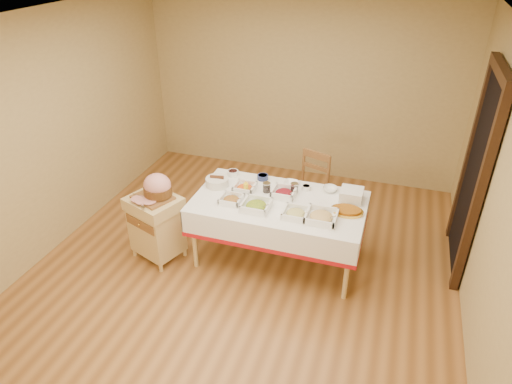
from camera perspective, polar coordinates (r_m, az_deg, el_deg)
room_shell at (r=4.41m, az=-1.74°, el=3.61°), size 5.00×5.00×5.00m
doorway at (r=5.16m, az=25.77°, el=2.22°), size 0.09×1.10×2.20m
dining_table at (r=4.93m, az=2.85°, el=-2.72°), size 1.82×1.02×0.76m
butcher_cart at (r=5.17m, az=-12.37°, el=-3.94°), size 0.66×0.61×0.76m
dining_chair at (r=5.67m, az=6.62°, el=0.37°), size 0.53×0.51×0.93m
ham_on_board at (r=4.95m, az=-12.30°, el=0.48°), size 0.42×0.40×0.28m
serving_dish_a at (r=4.81m, az=-3.12°, el=-0.93°), size 0.23×0.22×0.10m
serving_dish_b at (r=4.69m, az=0.03°, el=-1.68°), size 0.28×0.28×0.12m
serving_dish_c at (r=4.59m, az=5.00°, el=-2.66°), size 0.25×0.25×0.10m
serving_dish_d at (r=4.56m, az=8.18°, el=-3.05°), size 0.30×0.30×0.11m
serving_dish_e at (r=5.02m, az=-1.41°, el=0.54°), size 0.24×0.23×0.11m
serving_dish_f at (r=4.92m, az=3.50°, el=-0.08°), size 0.26×0.25×0.12m
small_bowl_left at (r=5.33m, az=-2.91°, el=2.41°), size 0.13×0.13×0.06m
small_bowl_mid at (r=5.25m, az=0.85°, el=1.91°), size 0.13×0.13×0.05m
small_bowl_right at (r=5.06m, az=6.28°, el=0.57°), size 0.10×0.10×0.05m
bowl_white_imported at (r=5.15m, az=4.43°, el=1.09°), size 0.17×0.17×0.04m
bowl_small_imported at (r=5.07m, az=9.23°, el=0.37°), size 0.21×0.21×0.05m
preserve_jar_left at (r=4.98m, az=1.33°, el=0.53°), size 0.09×0.09×0.11m
preserve_jar_right at (r=5.00m, az=4.80°, el=0.48°), size 0.08×0.08×0.11m
mustard_bottle at (r=4.93m, az=-1.27°, el=0.50°), size 0.05×0.05×0.16m
bread_basket at (r=5.12m, az=-4.88°, el=1.30°), size 0.26×0.26×0.11m
plate_stack at (r=4.92m, az=11.84°, el=-0.37°), size 0.23×0.23×0.13m
brass_platter at (r=4.73m, az=11.29°, el=-2.30°), size 0.34×0.24×0.04m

